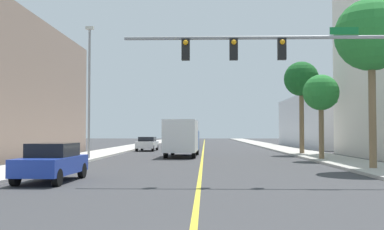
% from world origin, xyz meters
% --- Properties ---
extents(ground, '(192.00, 192.00, 0.00)m').
position_xyz_m(ground, '(0.00, 42.00, 0.00)').
color(ground, '#38383A').
extents(sidewalk_left, '(3.46, 168.00, 0.15)m').
position_xyz_m(sidewalk_left, '(-9.08, 42.00, 0.07)').
color(sidewalk_left, beige).
rests_on(sidewalk_left, ground).
extents(sidewalk_right, '(3.46, 168.00, 0.15)m').
position_xyz_m(sidewalk_right, '(9.08, 42.00, 0.07)').
color(sidewalk_right, '#B2ADA3').
rests_on(sidewalk_right, ground).
extents(lane_marking_center, '(0.16, 144.00, 0.01)m').
position_xyz_m(lane_marking_center, '(0.00, 42.00, 0.00)').
color(lane_marking_center, yellow).
rests_on(lane_marking_center, ground).
extents(building_right_far, '(13.00, 25.56, 6.72)m').
position_xyz_m(building_right_far, '(18.50, 55.21, 3.36)').
color(building_right_far, silver).
rests_on(building_right_far, ground).
extents(traffic_signal_mast, '(10.78, 0.36, 5.92)m').
position_xyz_m(traffic_signal_mast, '(4.00, 12.47, 4.61)').
color(traffic_signal_mast, gray).
rests_on(traffic_signal_mast, sidewalk_right).
extents(street_lamp, '(0.56, 0.28, 9.20)m').
position_xyz_m(street_lamp, '(-7.85, 26.15, 5.18)').
color(street_lamp, gray).
rests_on(street_lamp, sidewalk_left).
extents(palm_near, '(3.68, 3.68, 8.61)m').
position_xyz_m(palm_near, '(8.70, 18.08, 6.85)').
color(palm_near, brown).
rests_on(palm_near, sidewalk_right).
extents(palm_mid, '(2.45, 2.45, 5.75)m').
position_xyz_m(palm_mid, '(8.16, 26.10, 4.58)').
color(palm_mid, brown).
rests_on(palm_mid, sidewalk_right).
extents(palm_far, '(2.98, 2.98, 7.90)m').
position_xyz_m(palm_far, '(8.51, 34.12, 6.44)').
color(palm_far, brown).
rests_on(palm_far, sidewalk_right).
extents(car_gray, '(2.01, 4.61, 1.51)m').
position_xyz_m(car_gray, '(-1.71, 51.00, 0.77)').
color(car_gray, slate).
rests_on(car_gray, ground).
extents(car_blue, '(1.86, 4.14, 1.51)m').
position_xyz_m(car_blue, '(-5.81, 12.61, 0.78)').
color(car_blue, '#1E389E').
rests_on(car_blue, ground).
extents(car_white, '(1.94, 4.54, 1.47)m').
position_xyz_m(car_white, '(-5.85, 42.25, 0.76)').
color(car_white, white).
rests_on(car_white, ground).
extents(delivery_truck, '(2.61, 7.65, 2.88)m').
position_xyz_m(delivery_truck, '(-1.62, 30.90, 1.56)').
color(delivery_truck, '#194799').
rests_on(delivery_truck, ground).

